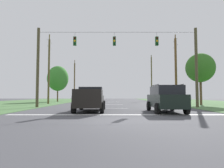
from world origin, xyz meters
name	(u,v)px	position (x,y,z in m)	size (l,w,h in m)	color
ground_plane	(118,121)	(0.00, 0.00, 0.00)	(120.00, 120.00, 0.00)	#47474C
stop_bar_stripe	(117,115)	(0.00, 2.88, 0.00)	(14.38, 0.45, 0.01)	white
lane_dash_0	(116,108)	(0.00, 8.88, 0.00)	(0.15, 2.50, 0.01)	white
lane_dash_1	(115,105)	(0.00, 16.31, 0.00)	(0.15, 2.50, 0.01)	white
lane_dash_2	(114,102)	(0.00, 23.94, 0.00)	(0.15, 2.50, 0.01)	white
lane_dash_3	(114,101)	(0.00, 29.44, 0.00)	(0.15, 2.50, 0.01)	white
lane_dash_4	(114,100)	(0.00, 40.39, 0.00)	(0.15, 2.50, 0.01)	white
overhead_signal_span	(118,64)	(0.25, 10.36, 4.63)	(17.13, 0.31, 8.48)	#4E462F
pickup_truck	(91,99)	(-2.00, 5.79, 0.97)	(2.34, 5.43, 1.95)	black
suv_black	(166,98)	(3.78, 4.70, 1.06)	(2.27, 4.83, 2.05)	black
distant_car_crossing_white	(179,98)	(11.95, 25.78, 0.79)	(4.35, 2.11, 1.52)	silver
utility_pole_mid_right	(177,69)	(9.12, 18.12, 5.06)	(0.33, 1.86, 10.25)	brown
utility_pole_far_right	(152,78)	(9.25, 36.02, 5.40)	(0.28, 1.55, 10.99)	brown
utility_pole_mid_left	(50,69)	(-9.47, 17.90, 5.07)	(0.27, 1.92, 10.20)	brown
utility_pole_far_left	(75,81)	(-9.12, 35.14, 4.61)	(0.28, 1.89, 9.57)	brown
tree_roadside_right	(201,68)	(11.42, 15.37, 4.88)	(3.72, 3.72, 6.82)	brown
tree_roadside_far_right	(59,79)	(-10.64, 26.69, 4.45)	(3.99, 3.99, 6.84)	brown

